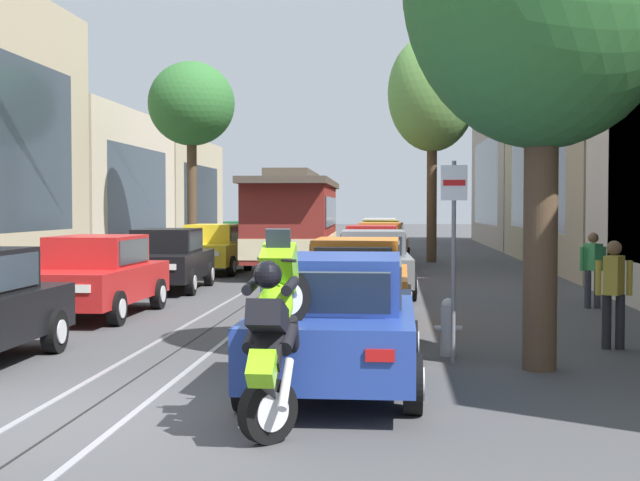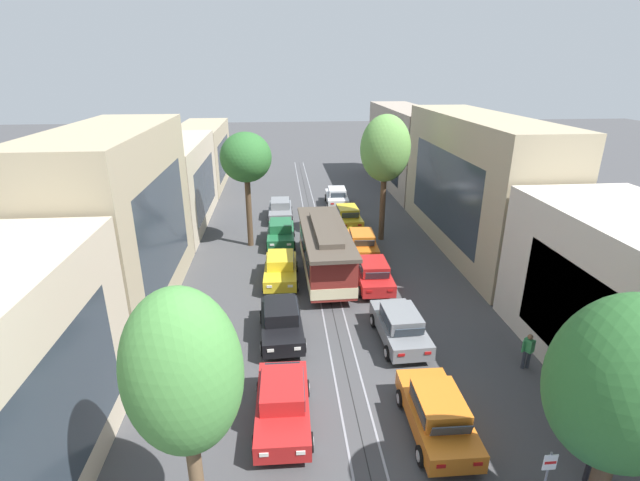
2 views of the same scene
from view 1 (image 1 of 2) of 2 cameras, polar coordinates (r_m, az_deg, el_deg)
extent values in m
plane|color=#424244|center=(30.05, -1.41, -1.93)|extent=(160.00, 160.00, 0.00)
cube|color=gray|center=(33.34, -1.71, -1.51)|extent=(0.08, 60.54, 0.01)
cube|color=gray|center=(33.24, 0.11, -1.52)|extent=(0.08, 60.54, 0.01)
cube|color=black|center=(33.28, -0.80, -1.52)|extent=(0.03, 60.54, 0.01)
cube|color=#2D3842|center=(28.96, -18.83, 5.88)|extent=(0.04, 9.20, 5.44)
cube|color=#BCAD93|center=(42.21, -15.36, 3.58)|extent=(5.96, 12.84, 6.47)
cube|color=#2D3842|center=(41.28, -11.48, 3.19)|extent=(0.04, 9.20, 3.88)
cube|color=tan|center=(54.51, -9.78, 3.12)|extent=(4.32, 12.84, 6.13)
cube|color=#2D3842|center=(54.01, -7.58, 2.81)|extent=(0.04, 9.20, 3.68)
cube|color=tan|center=(33.92, 17.25, 5.88)|extent=(4.42, 17.21, 8.80)
cube|color=#2D3842|center=(33.49, 13.56, 5.22)|extent=(0.04, 12.26, 5.28)
cube|color=gray|center=(51.11, 12.85, 4.13)|extent=(4.18, 17.21, 7.86)
cube|color=#2D3842|center=(50.85, 10.54, 3.71)|extent=(0.04, 12.26, 4.72)
cube|color=#2D3842|center=(12.58, -19.17, -1.94)|extent=(0.04, 1.81, 0.47)
cube|color=#B21414|center=(14.55, -16.66, -3.46)|extent=(0.28, 0.04, 0.12)
cylinder|color=black|center=(13.72, -16.62, -5.60)|extent=(0.20, 0.64, 0.64)
cylinder|color=silver|center=(13.68, -16.19, -5.62)|extent=(0.02, 0.35, 0.35)
cube|color=red|center=(18.02, -14.20, -2.68)|extent=(1.87, 4.33, 0.66)
cube|color=red|center=(18.12, -14.05, -0.65)|extent=(1.51, 2.09, 0.60)
cube|color=#2D3842|center=(17.34, -14.99, -0.85)|extent=(1.34, 0.24, 0.47)
cube|color=#2D3842|center=(19.24, -12.86, -0.54)|extent=(1.30, 0.22, 0.45)
cube|color=#2D3842|center=(17.88, -11.80, -0.67)|extent=(0.06, 1.81, 0.47)
cube|color=#2D3842|center=(18.39, -16.25, -0.63)|extent=(0.06, 1.81, 0.47)
cube|color=white|center=(15.80, -14.96, -3.00)|extent=(0.28, 0.04, 0.14)
cube|color=#B21414|center=(19.89, -10.57, -1.91)|extent=(0.28, 0.04, 0.12)
cube|color=white|center=(16.23, -18.65, -2.91)|extent=(0.28, 0.04, 0.14)
cube|color=#B21414|center=(20.23, -13.60, -1.86)|extent=(0.28, 0.04, 0.12)
cylinder|color=black|center=(16.51, -12.88, -4.26)|extent=(0.21, 0.64, 0.64)
cylinder|color=silver|center=(16.48, -12.52, -4.27)|extent=(0.03, 0.35, 0.35)
cylinder|color=black|center=(17.15, -18.48, -4.07)|extent=(0.21, 0.64, 0.64)
cylinder|color=silver|center=(17.20, -18.81, -4.06)|extent=(0.03, 0.35, 0.35)
cylinder|color=black|center=(19.05, -10.32, -3.38)|extent=(0.21, 0.64, 0.64)
cylinder|color=silver|center=(19.02, -10.00, -3.39)|extent=(0.03, 0.35, 0.35)
cylinder|color=black|center=(19.60, -15.28, -3.27)|extent=(0.21, 0.64, 0.64)
cylinder|color=silver|center=(19.64, -15.58, -3.26)|extent=(0.03, 0.35, 0.35)
cube|color=black|center=(23.24, -9.81, -1.56)|extent=(1.98, 4.37, 0.66)
cube|color=black|center=(23.35, -9.74, 0.01)|extent=(1.56, 2.12, 0.60)
cube|color=#2D3842|center=(22.54, -10.19, -0.13)|extent=(1.34, 0.28, 0.47)
cube|color=#2D3842|center=(24.51, -9.16, 0.06)|extent=(1.30, 0.25, 0.45)
cube|color=#2D3842|center=(23.21, -7.93, 0.00)|extent=(0.11, 1.81, 0.47)
cube|color=#2D3842|center=(23.52, -11.52, 0.01)|extent=(0.11, 1.81, 0.47)
cube|color=white|center=(21.01, -9.56, -1.69)|extent=(0.28, 0.05, 0.14)
cube|color=#B21414|center=(25.24, -7.54, -1.03)|extent=(0.28, 0.05, 0.12)
cube|color=white|center=(21.27, -12.51, -1.66)|extent=(0.28, 0.05, 0.14)
cube|color=#B21414|center=(25.46, -10.01, -1.01)|extent=(0.28, 0.05, 0.12)
cylinder|color=black|center=(21.79, -8.28, -2.67)|extent=(0.23, 0.65, 0.64)
cylinder|color=silver|center=(21.77, -7.99, -2.67)|extent=(0.03, 0.35, 0.35)
cylinder|color=black|center=(22.18, -12.75, -2.62)|extent=(0.23, 0.65, 0.64)
cylinder|color=silver|center=(22.21, -13.03, -2.61)|extent=(0.03, 0.35, 0.35)
cylinder|color=black|center=(24.40, -7.12, -2.14)|extent=(0.23, 0.65, 0.64)
cylinder|color=silver|center=(24.39, -6.86, -2.15)|extent=(0.03, 0.35, 0.35)
cylinder|color=black|center=(24.76, -11.14, -2.11)|extent=(0.23, 0.65, 0.64)
cylinder|color=silver|center=(24.78, -11.39, -2.11)|extent=(0.03, 0.35, 0.35)
cube|color=gold|center=(28.94, -6.86, -0.81)|extent=(1.93, 4.35, 0.66)
cube|color=gold|center=(29.06, -6.80, 0.45)|extent=(1.54, 2.11, 0.60)
cube|color=#2D3842|center=(28.25, -7.19, 0.35)|extent=(1.34, 0.26, 0.47)
cube|color=#2D3842|center=(30.21, -6.28, 0.48)|extent=(1.30, 0.24, 0.45)
cube|color=#2D3842|center=(28.90, -5.35, 0.44)|extent=(0.08, 1.81, 0.47)
cube|color=#2D3842|center=(29.24, -8.22, 0.45)|extent=(0.08, 1.81, 0.47)
cube|color=white|center=(26.71, -6.77, -0.85)|extent=(0.28, 0.05, 0.14)
cube|color=#B21414|center=(30.92, -4.93, -0.43)|extent=(0.28, 0.05, 0.12)
cube|color=white|center=(26.99, -9.07, -0.83)|extent=(0.28, 0.05, 0.14)
cube|color=#B21414|center=(31.16, -6.94, -0.42)|extent=(0.28, 0.05, 0.12)
cylinder|color=black|center=(27.47, -5.71, -1.66)|extent=(0.22, 0.65, 0.64)
cylinder|color=silver|center=(27.45, -5.49, -1.66)|extent=(0.03, 0.35, 0.35)
cylinder|color=black|center=(27.89, -9.25, -1.61)|extent=(0.22, 0.65, 0.64)
cylinder|color=silver|center=(27.92, -9.47, -1.61)|extent=(0.03, 0.35, 0.35)
cylinder|color=black|center=(30.07, -4.64, -1.32)|extent=(0.22, 0.65, 0.64)
cylinder|color=silver|center=(30.05, -4.43, -1.32)|extent=(0.03, 0.35, 0.35)
cylinder|color=black|center=(30.46, -7.89, -1.29)|extent=(0.22, 0.65, 0.64)
cylinder|color=silver|center=(30.49, -8.09, -1.29)|extent=(0.03, 0.35, 0.35)
cube|color=#1E6038|center=(34.94, -4.74, -0.29)|extent=(1.88, 4.33, 0.66)
cube|color=#1E6038|center=(35.07, -4.70, 0.75)|extent=(1.51, 2.09, 0.60)
cube|color=#2D3842|center=(34.25, -4.95, 0.68)|extent=(1.34, 0.25, 0.47)
cube|color=#2D3842|center=(36.23, -4.35, 0.77)|extent=(1.30, 0.22, 0.45)
cube|color=#2D3842|center=(34.94, -3.49, 0.75)|extent=(0.06, 1.81, 0.47)
cube|color=#2D3842|center=(35.21, -5.89, 0.75)|extent=(0.06, 1.81, 0.47)
cube|color=white|center=(32.71, -4.47, -0.28)|extent=(0.28, 0.05, 0.14)
cube|color=#B21414|center=(36.97, -3.27, 0.00)|extent=(0.28, 0.05, 0.12)
cube|color=white|center=(32.93, -6.38, -0.27)|extent=(0.28, 0.05, 0.14)
cube|color=#B21414|center=(37.16, -4.97, 0.01)|extent=(0.28, 0.05, 0.12)
cylinder|color=black|center=(33.49, -3.67, -0.96)|extent=(0.21, 0.64, 0.64)
cylinder|color=silver|center=(33.48, -3.49, -0.96)|extent=(0.03, 0.35, 0.35)
cylinder|color=black|center=(33.83, -6.62, -0.94)|extent=(0.21, 0.64, 0.64)
cylinder|color=silver|center=(33.85, -6.80, -0.94)|extent=(0.03, 0.35, 0.35)
cylinder|color=black|center=(36.12, -2.98, -0.73)|extent=(0.21, 0.64, 0.64)
cylinder|color=silver|center=(36.11, -2.80, -0.73)|extent=(0.03, 0.35, 0.35)
cylinder|color=black|center=(36.43, -5.71, -0.71)|extent=(0.21, 0.64, 0.64)
cylinder|color=silver|center=(36.46, -5.88, -0.71)|extent=(0.03, 0.35, 0.35)
cube|color=slate|center=(40.43, -3.43, 0.05)|extent=(1.84, 4.32, 0.66)
cube|color=slate|center=(40.56, -3.40, 0.95)|extent=(1.49, 2.08, 0.60)
cube|color=#2D3842|center=(39.73, -3.58, 0.89)|extent=(1.33, 0.23, 0.47)
cube|color=#2D3842|center=(41.73, -3.16, 0.96)|extent=(1.30, 0.21, 0.45)
cube|color=#2D3842|center=(40.45, -2.35, 0.95)|extent=(0.05, 1.81, 0.47)
cube|color=#2D3842|center=(40.68, -4.44, 0.95)|extent=(0.05, 1.81, 0.47)
cube|color=white|center=(38.20, -3.10, 0.08)|extent=(0.28, 0.04, 0.14)
cube|color=#B21414|center=(42.48, -2.25, 0.29)|extent=(0.28, 0.04, 0.12)
cube|color=white|center=(38.38, -4.74, 0.08)|extent=(0.28, 0.04, 0.14)
cube|color=#B21414|center=(42.64, -3.73, 0.29)|extent=(0.28, 0.04, 0.12)
cylinder|color=black|center=(39.00, -2.45, -0.51)|extent=(0.21, 0.64, 0.64)
cylinder|color=silver|center=(38.98, -2.29, -0.51)|extent=(0.02, 0.35, 0.35)
cylinder|color=black|center=(39.27, -4.99, -0.50)|extent=(0.21, 0.64, 0.64)
cylinder|color=silver|center=(39.29, -5.15, -0.50)|extent=(0.02, 0.35, 0.35)
cylinder|color=black|center=(41.64, -1.96, -0.34)|extent=(0.21, 0.64, 0.64)
cylinder|color=silver|center=(41.62, -1.81, -0.34)|extent=(0.02, 0.35, 0.35)
cylinder|color=black|center=(41.89, -4.34, -0.33)|extent=(0.21, 0.64, 0.64)
cylinder|color=silver|center=(41.91, -4.49, -0.33)|extent=(0.02, 0.35, 0.35)
cube|color=#233D93|center=(10.68, 1.12, -5.93)|extent=(1.83, 4.31, 0.66)
cube|color=#233D93|center=(10.46, 1.06, -2.63)|extent=(1.49, 2.07, 0.60)
cube|color=#2D3842|center=(11.30, 1.36, -2.37)|extent=(1.33, 0.23, 0.47)
cube|color=#2D3842|center=(9.29, 0.54, -3.36)|extent=(1.30, 0.21, 0.45)
cube|color=#2D3842|center=(10.54, -3.00, -2.59)|extent=(0.04, 1.81, 0.47)
cube|color=#2D3842|center=(10.43, 5.16, -2.65)|extent=(0.04, 1.81, 0.47)
cube|color=white|center=(12.85, -0.69, -4.11)|extent=(0.28, 0.04, 0.14)
cube|color=#B21414|center=(8.60, -3.65, -7.24)|extent=(0.28, 0.04, 0.12)
cube|color=white|center=(12.79, 4.30, -4.14)|extent=(0.28, 0.04, 0.14)
cube|color=#B21414|center=(8.51, 3.86, -7.35)|extent=(0.28, 0.04, 0.12)
cylinder|color=black|center=(12.13, -2.61, -6.53)|extent=(0.20, 0.64, 0.64)
cylinder|color=silver|center=(12.15, -3.13, -6.52)|extent=(0.02, 0.35, 0.35)
cylinder|color=black|center=(12.02, 5.78, -6.62)|extent=(0.20, 0.64, 0.64)
cylinder|color=silver|center=(12.02, 6.31, -6.62)|extent=(0.02, 0.35, 0.35)
cylinder|color=black|center=(9.54, -4.81, -8.93)|extent=(0.20, 0.64, 0.64)
cylinder|color=silver|center=(9.56, -5.47, -8.91)|extent=(0.02, 0.35, 0.35)
cylinder|color=black|center=(9.40, 5.96, -9.10)|extent=(0.20, 0.64, 0.64)
cylinder|color=silver|center=(9.40, 6.64, -9.10)|extent=(0.02, 0.35, 0.35)
cube|color=orange|center=(16.18, 2.40, -3.16)|extent=(1.85, 4.32, 0.66)
cube|color=orange|center=(15.98, 2.38, -0.96)|extent=(1.50, 2.08, 0.60)
cube|color=#2D3842|center=(16.82, 2.53, -0.87)|extent=(1.33, 0.24, 0.47)
cube|color=#2D3842|center=(14.81, 2.14, -1.29)|extent=(1.30, 0.21, 0.45)
cube|color=#2D3842|center=(16.04, -0.29, -0.95)|extent=(0.05, 1.81, 0.47)
cube|color=#2D3842|center=(15.96, 5.06, -0.97)|extent=(0.05, 1.81, 0.47)
cube|color=white|center=(18.35, 1.02, -2.21)|extent=(0.28, 0.04, 0.14)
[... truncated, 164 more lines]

